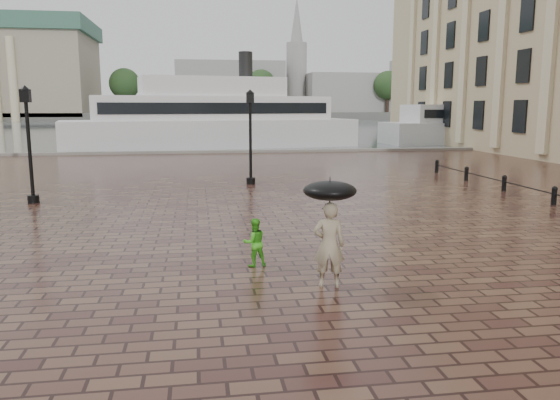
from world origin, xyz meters
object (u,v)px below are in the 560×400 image
Objects in this scene: street_lamps at (84,136)px; adult_pedestrian at (329,245)px; ferry_near at (213,119)px; child_pedestrian at (254,242)px; ferry_far at (489,121)px.

street_lamps reaches higher than adult_pedestrian.
child_pedestrian is at bearing -101.05° from ferry_near.
street_lamps is 18.85m from adult_pedestrian.
ferry_near reaches higher than adult_pedestrian.
adult_pedestrian is 39.55m from ferry_near.
adult_pedestrian is 49.86m from ferry_far.
street_lamps is at bearing -117.82° from ferry_near.
ferry_far is at bearing 35.32° from street_lamps.
adult_pedestrian is 0.07× the size of ferry_near.
ferry_far reaches higher than adult_pedestrian.
adult_pedestrian is at bearing -64.42° from street_lamps.
ferry_far reaches higher than street_lamps.
ferry_near is (-1.20, 39.49, 1.68)m from adult_pedestrian.
child_pedestrian is (6.73, -15.21, -1.75)m from street_lamps.
ferry_far is (35.16, 24.92, -0.14)m from street_lamps.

